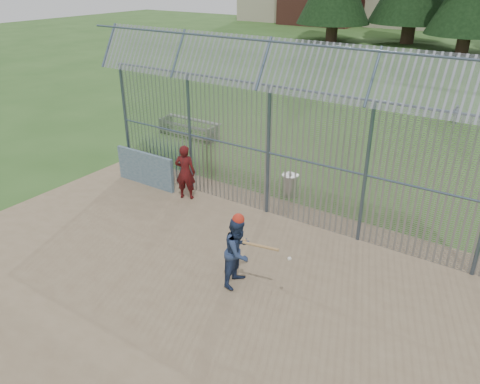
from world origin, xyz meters
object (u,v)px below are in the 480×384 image
Objects in this scene: onlooker at (185,172)px; dugout_wall at (145,169)px; batter at (238,251)px; trash_can at (290,185)px; bleacher at (189,128)px.

dugout_wall is at bearing -22.97° from onlooker.
onlooker is at bearing 51.19° from batter.
dugout_wall is 3.05× the size of trash_can.
batter is 5.23m from trash_can.
trash_can is 7.33m from bleacher.
dugout_wall is 5.07m from trash_can.
trash_can is at bearing 11.43° from batter.
dugout_wall reaches higher than trash_can.
onlooker is 3.51m from trash_can.
trash_can is (2.73, 2.13, -0.57)m from onlooker.
batter is (5.92, -2.94, 0.28)m from dugout_wall.
dugout_wall is at bearing 60.38° from batter.
trash_can is 0.27× the size of bleacher.
batter reaches higher than bleacher.
onlooker is 0.62× the size of bleacher.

